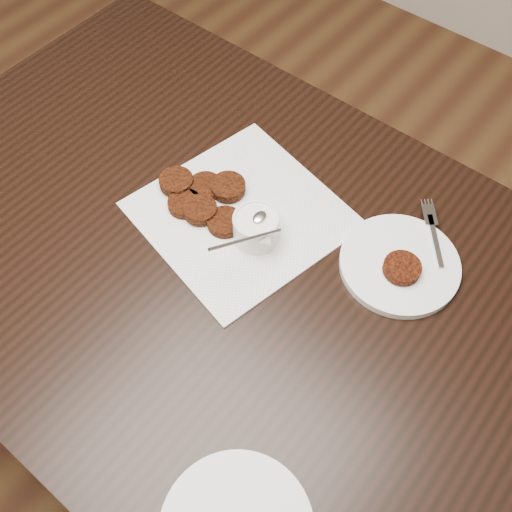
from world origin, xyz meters
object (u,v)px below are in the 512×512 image
at_px(sauce_ramekin, 256,217).
at_px(plate_with_patty, 400,262).
at_px(table, 237,350).
at_px(napkin, 241,214).

relative_size(sauce_ramekin, plate_with_patty, 0.56).
height_order(table, plate_with_patty, plate_with_patty).
distance_m(table, sauce_ramekin, 0.44).
bearing_deg(plate_with_patty, napkin, -163.42).
xyz_separation_m(table, sauce_ramekin, (0.01, 0.06, 0.44)).
xyz_separation_m(table, napkin, (-0.05, 0.09, 0.38)).
height_order(sauce_ramekin, plate_with_patty, sauce_ramekin).
height_order(napkin, plate_with_patty, plate_with_patty).
relative_size(napkin, plate_with_patty, 1.59).
height_order(napkin, sauce_ramekin, sauce_ramekin).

